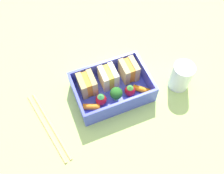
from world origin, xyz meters
TOP-DOWN VIEW (x-y plane):
  - ground_plane at (0.00, 0.00)cm, footprint 120.00×120.00cm
  - bento_tray at (0.00, 0.00)cm, footprint 17.88×12.19cm
  - bento_rim at (0.00, 0.00)cm, footprint 17.88×12.19cm
  - sandwich_left at (-5.36, 2.34)cm, footprint 3.81×4.68cm
  - sandwich_center_left at (0.00, 2.34)cm, footprint 3.81×4.68cm
  - sandwich_center at (5.36, 2.34)cm, footprint 3.81×4.68cm
  - carrot_stick_left at (-6.18, -2.70)cm, footprint 4.12×2.80cm
  - strawberry_far_left at (-3.59, -2.12)cm, footprint 2.67×2.67cm
  - broccoli_floret at (-0.00, -2.62)cm, footprint 2.94×2.94cm
  - strawberry_left at (3.58, -2.44)cm, footprint 2.62×2.62cm
  - carrot_stick_far_left at (6.53, -2.89)cm, footprint 4.13×3.80cm
  - chopstick_pair at (-16.81, -2.80)cm, footprint 5.82×19.12cm
  - drinking_glass at (16.24, -4.00)cm, footprint 5.08×5.08cm

SIDE VIEW (x-z plane):
  - ground_plane at x=0.00cm, z-range -2.00..0.00cm
  - chopstick_pair at x=-16.81cm, z-range 0.00..0.70cm
  - bento_tray at x=0.00cm, z-range 0.00..1.20cm
  - carrot_stick_far_left at x=6.53cm, z-range 1.20..2.59cm
  - carrot_stick_left at x=-6.18cm, z-range 1.20..2.60cm
  - strawberry_left at x=3.58cm, z-range 1.02..4.24cm
  - strawberry_far_left at x=-3.59cm, z-range 1.02..4.29cm
  - bento_rim at x=0.00cm, z-range 1.20..5.38cm
  - sandwich_left at x=-5.36cm, z-range 1.20..6.14cm
  - sandwich_center_left at x=0.00cm, z-range 1.20..6.14cm
  - sandwich_center at x=5.36cm, z-range 1.20..6.14cm
  - drinking_glass at x=16.24cm, z-range 0.00..7.37cm
  - broccoli_floret at x=0.00cm, z-range 1.67..5.89cm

